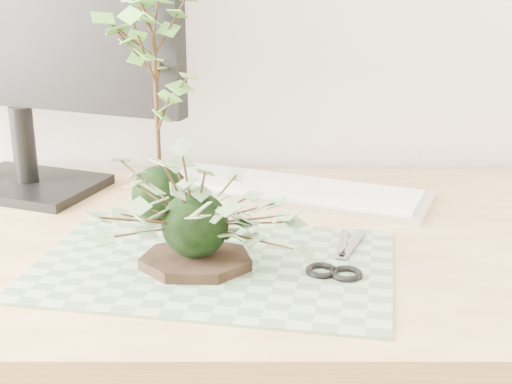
{
  "coord_description": "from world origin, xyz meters",
  "views": [
    {
      "loc": [
        0.0,
        0.23,
        1.15
      ],
      "look_at": [
        0.0,
        1.14,
        0.84
      ],
      "focal_mm": 50.0,
      "sensor_mm": 36.0,
      "label": 1
    }
  ],
  "objects_px": {
    "desk": "(251,288)",
    "maple_kokedama": "(154,52)",
    "ivy_kokedama": "(194,195)",
    "monitor": "(11,9)",
    "keyboard": "(290,190)"
  },
  "relations": [
    {
      "from": "maple_kokedama",
      "to": "desk",
      "type": "bearing_deg",
      "value": -22.78
    },
    {
      "from": "desk",
      "to": "keyboard",
      "type": "bearing_deg",
      "value": 70.83
    },
    {
      "from": "ivy_kokedama",
      "to": "maple_kokedama",
      "type": "height_order",
      "value": "maple_kokedama"
    },
    {
      "from": "desk",
      "to": "keyboard",
      "type": "height_order",
      "value": "keyboard"
    },
    {
      "from": "keyboard",
      "to": "monitor",
      "type": "bearing_deg",
      "value": -161.66
    },
    {
      "from": "desk",
      "to": "keyboard",
      "type": "xyz_separation_m",
      "value": [
        0.07,
        0.19,
        0.1
      ]
    },
    {
      "from": "ivy_kokedama",
      "to": "keyboard",
      "type": "relative_size",
      "value": 0.62
    },
    {
      "from": "desk",
      "to": "maple_kokedama",
      "type": "bearing_deg",
      "value": 157.22
    },
    {
      "from": "ivy_kokedama",
      "to": "keyboard",
      "type": "xyz_separation_m",
      "value": [
        0.14,
        0.31,
        -0.1
      ]
    },
    {
      "from": "ivy_kokedama",
      "to": "maple_kokedama",
      "type": "bearing_deg",
      "value": 111.18
    },
    {
      "from": "maple_kokedama",
      "to": "keyboard",
      "type": "bearing_deg",
      "value": 32.26
    },
    {
      "from": "desk",
      "to": "maple_kokedama",
      "type": "xyz_separation_m",
      "value": [
        -0.14,
        0.06,
        0.35
      ]
    },
    {
      "from": "maple_kokedama",
      "to": "ivy_kokedama",
      "type": "bearing_deg",
      "value": -68.82
    },
    {
      "from": "desk",
      "to": "ivy_kokedama",
      "type": "distance_m",
      "value": 0.24
    },
    {
      "from": "ivy_kokedama",
      "to": "monitor",
      "type": "xyz_separation_m",
      "value": [
        -0.33,
        0.35,
        0.21
      ]
    }
  ]
}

